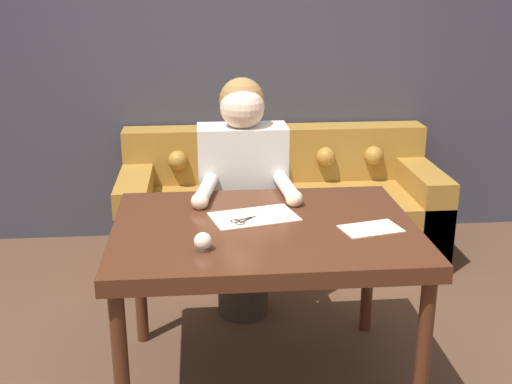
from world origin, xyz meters
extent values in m
cube|color=#383842|center=(0.00, 2.03, 1.30)|extent=(8.00, 0.06, 2.60)
cube|color=#472314|center=(0.01, 0.14, 0.74)|extent=(1.29, 0.95, 0.07)
cylinder|color=#472314|center=(-0.57, -0.28, 0.35)|extent=(0.06, 0.06, 0.71)
cylinder|color=#472314|center=(0.60, -0.28, 0.35)|extent=(0.06, 0.06, 0.71)
cylinder|color=#472314|center=(-0.57, 0.55, 0.35)|extent=(0.06, 0.06, 0.71)
cylinder|color=#472314|center=(0.60, 0.55, 0.35)|extent=(0.06, 0.06, 0.71)
cube|color=olive|center=(0.26, 1.55, 0.22)|extent=(2.06, 0.85, 0.44)
cube|color=olive|center=(0.26, 1.87, 0.62)|extent=(2.06, 0.22, 0.37)
cube|color=olive|center=(-0.67, 1.55, 0.30)|extent=(0.20, 0.85, 0.60)
cube|color=olive|center=(1.19, 1.55, 0.30)|extent=(0.20, 0.85, 0.60)
sphere|color=olive|center=(-0.40, 1.74, 0.62)|extent=(0.13, 0.13, 0.13)
sphere|color=olive|center=(-0.07, 1.74, 0.62)|extent=(0.13, 0.13, 0.13)
sphere|color=olive|center=(0.26, 1.74, 0.62)|extent=(0.13, 0.13, 0.13)
sphere|color=olive|center=(0.59, 1.74, 0.62)|extent=(0.13, 0.13, 0.13)
sphere|color=olive|center=(0.93, 1.74, 0.62)|extent=(0.13, 0.13, 0.13)
cube|color=white|center=(0.75, 1.45, 0.44)|extent=(0.29, 0.30, 0.00)
cylinder|color=#33281E|center=(-0.03, 0.80, 0.25)|extent=(0.28, 0.28, 0.50)
cube|color=beige|center=(-0.03, 0.80, 0.78)|extent=(0.46, 0.22, 0.56)
sphere|color=beige|center=(-0.03, 0.78, 1.16)|extent=(0.22, 0.22, 0.22)
sphere|color=olive|center=(-0.03, 0.81, 1.19)|extent=(0.23, 0.23, 0.23)
cylinder|color=beige|center=(-0.23, 0.53, 0.81)|extent=(0.13, 0.34, 0.07)
sphere|color=beige|center=(-0.26, 0.37, 0.81)|extent=(0.08, 0.08, 0.08)
cylinder|color=beige|center=(0.16, 0.53, 0.81)|extent=(0.09, 0.34, 0.07)
sphere|color=beige|center=(0.17, 0.36, 0.81)|extent=(0.08, 0.08, 0.08)
cube|color=beige|center=(-0.02, 0.23, 0.78)|extent=(0.41, 0.31, 0.00)
cube|color=beige|center=(0.45, 0.05, 0.78)|extent=(0.27, 0.20, 0.00)
cube|color=silver|center=(0.02, 0.28, 0.78)|extent=(0.10, 0.11, 0.00)
cube|color=black|center=(-0.06, 0.19, 0.78)|extent=(0.07, 0.07, 0.00)
torus|color=black|center=(-0.09, 0.16, 0.78)|extent=(0.04, 0.04, 0.01)
cube|color=silver|center=(0.03, 0.26, 0.78)|extent=(0.13, 0.08, 0.00)
cube|color=black|center=(-0.07, 0.20, 0.78)|extent=(0.08, 0.05, 0.00)
torus|color=black|center=(-0.11, 0.18, 0.78)|extent=(0.04, 0.04, 0.01)
cylinder|color=silver|center=(-0.03, 0.22, 0.78)|extent=(0.01, 0.01, 0.01)
cylinder|color=#4C3828|center=(-0.25, -0.10, 0.79)|extent=(0.06, 0.06, 0.01)
sphere|color=beige|center=(-0.25, -0.10, 0.82)|extent=(0.07, 0.07, 0.07)
camera|label=1|loc=(-0.25, -2.39, 1.78)|focal=45.00mm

